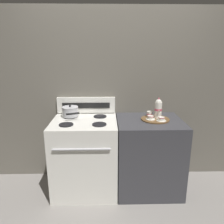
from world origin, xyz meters
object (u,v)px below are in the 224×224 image
Objects in this scene: saucepan at (70,111)px; teapot at (158,109)px; serving_tray at (155,119)px; teacup_left at (161,119)px; creamer_jug at (150,114)px; stove at (85,155)px; teacup_right at (151,118)px.

saucepan is 1.20× the size of teapot.
teacup_left is (0.05, -0.08, 0.03)m from serving_tray.
teapot reaches higher than teacup_left.
teapot reaches higher than saucepan.
stove is at bearing -172.19° from creamer_jug.
saucepan is 0.97m from teacup_right.
teapot is 2.25× the size of teacup_left.
teacup_left reaches higher than stove.
teapot is at bearing -37.76° from creamer_jug.
teacup_right is (0.77, -0.01, 0.48)m from stove.
teapot is at bearing 33.30° from serving_tray.
serving_tray is at bearing -60.29° from creamer_jug.
stove is 2.72× the size of serving_tray.
stove is at bearing 175.73° from teacup_left.
serving_tray is 0.11m from creamer_jug.
creamer_jug is at bearing 84.78° from teacup_right.
teapot is (0.87, 0.04, 0.58)m from stove.
creamer_jug is at bearing 7.81° from stove.
teacup_left is 0.13m from teacup_right.
teacup_left is at bearing -59.69° from creamer_jug.
creamer_jug reaches higher than teacup_left.
serving_tray is (1.02, -0.13, -0.07)m from saucepan.
teacup_right is at bearing -9.40° from saucepan.
teacup_left is (0.89, -0.07, 0.48)m from stove.
serving_tray is at bearing 120.94° from teacup_left.
teacup_left and teacup_right have the same top height.
teacup_left is (0.02, -0.11, -0.09)m from teapot.
teacup_right is (-0.10, -0.05, -0.09)m from teapot.
creamer_jug is at bearing 119.71° from serving_tray.
serving_tray is 0.07m from teacup_right.
creamer_jug is (-0.05, 0.09, 0.04)m from serving_tray.
teacup_left is (1.07, -0.22, -0.04)m from saucepan.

